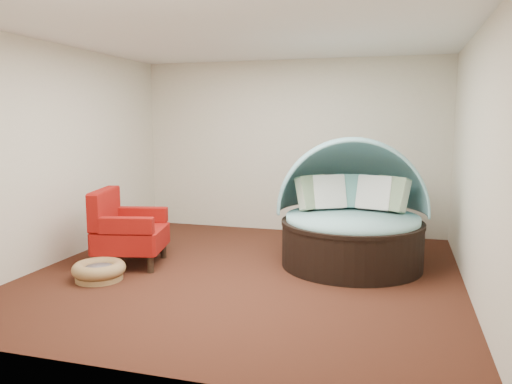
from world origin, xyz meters
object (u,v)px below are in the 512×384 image
(canopy_daybed, at_px, (352,206))
(red_armchair, at_px, (126,230))
(pet_basket, at_px, (99,271))
(side_table, at_px, (147,229))

(canopy_daybed, distance_m, red_armchair, 2.90)
(pet_basket, bearing_deg, canopy_daybed, 28.85)
(pet_basket, distance_m, red_armchair, 0.73)
(red_armchair, bearing_deg, side_table, 84.74)
(pet_basket, xyz_separation_m, red_armchair, (-0.02, 0.65, 0.34))
(canopy_daybed, distance_m, pet_basket, 3.18)
(pet_basket, xyz_separation_m, side_table, (-0.12, 1.38, 0.20))
(canopy_daybed, height_order, red_armchair, canopy_daybed)
(canopy_daybed, bearing_deg, red_armchair, -171.07)
(red_armchair, height_order, side_table, red_armchair)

